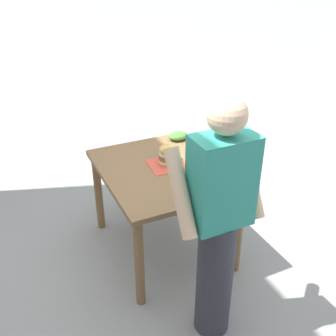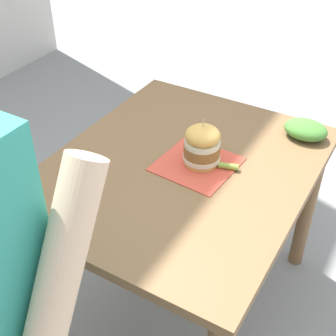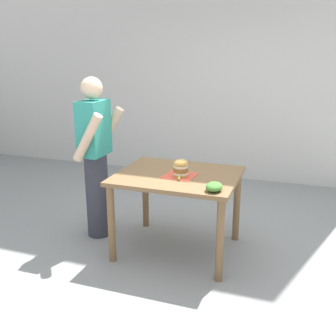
{
  "view_description": "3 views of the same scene",
  "coord_description": "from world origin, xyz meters",
  "px_view_note": "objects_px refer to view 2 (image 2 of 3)",
  "views": [
    {
      "loc": [
        1.12,
        2.51,
        2.31
      ],
      "look_at": [
        0.0,
        0.1,
        0.85
      ],
      "focal_mm": 42.0,
      "sensor_mm": 36.0,
      "label": 1
    },
    {
      "loc": [
        -0.69,
        1.28,
        1.88
      ],
      "look_at": [
        0.0,
        0.1,
        0.85
      ],
      "focal_mm": 50.0,
      "sensor_mm": 36.0,
      "label": 2
    },
    {
      "loc": [
        -3.42,
        -1.1,
        1.92
      ],
      "look_at": [
        0.0,
        0.1,
        0.85
      ],
      "focal_mm": 42.0,
      "sensor_mm": 36.0,
      "label": 3
    }
  ],
  "objects_px": {
    "sandwich": "(202,145)",
    "pickle_spear": "(228,166)",
    "patio_table": "(181,189)",
    "side_salad": "(306,130)"
  },
  "relations": [
    {
      "from": "patio_table",
      "to": "pickle_spear",
      "type": "relative_size",
      "value": 15.06
    },
    {
      "from": "pickle_spear",
      "to": "sandwich",
      "type": "bearing_deg",
      "value": 9.09
    },
    {
      "from": "sandwich",
      "to": "side_salad",
      "type": "relative_size",
      "value": 1.1
    },
    {
      "from": "sandwich",
      "to": "patio_table",
      "type": "bearing_deg",
      "value": 37.59
    },
    {
      "from": "side_salad",
      "to": "sandwich",
      "type": "bearing_deg",
      "value": 53.22
    },
    {
      "from": "patio_table",
      "to": "pickle_spear",
      "type": "height_order",
      "value": "pickle_spear"
    },
    {
      "from": "sandwich",
      "to": "pickle_spear",
      "type": "relative_size",
      "value": 2.59
    },
    {
      "from": "patio_table",
      "to": "side_salad",
      "type": "bearing_deg",
      "value": -128.97
    },
    {
      "from": "patio_table",
      "to": "sandwich",
      "type": "bearing_deg",
      "value": -142.41
    },
    {
      "from": "side_salad",
      "to": "pickle_spear",
      "type": "bearing_deg",
      "value": 63.77
    }
  ]
}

